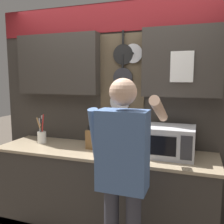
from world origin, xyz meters
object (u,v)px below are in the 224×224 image
object	(u,v)px
knife_block	(93,138)
person	(123,167)
utensil_crock	(42,136)
microwave	(170,141)

from	to	relation	value
knife_block	person	bearing A→B (deg)	-51.33
utensil_crock	person	size ratio (longest dim) A/B	0.21
person	microwave	bearing A→B (deg)	68.35
microwave	knife_block	size ratio (longest dim) A/B	1.63
microwave	knife_block	bearing A→B (deg)	179.97
microwave	person	bearing A→B (deg)	-111.65
utensil_crock	person	distance (m)	1.41
microwave	utensil_crock	bearing A→B (deg)	179.96
person	knife_block	bearing A→B (deg)	128.67
utensil_crock	knife_block	bearing A→B (deg)	-0.04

